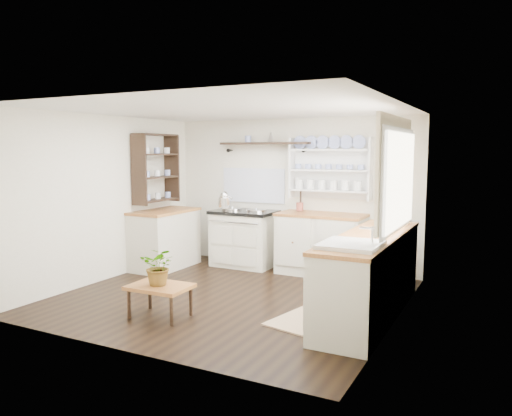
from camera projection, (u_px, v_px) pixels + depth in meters
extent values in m
cube|color=black|center=(231.00, 297.00, 6.20)|extent=(4.00, 3.80, 0.01)
cube|color=beige|center=(292.00, 193.00, 7.75)|extent=(4.00, 0.02, 2.30)
cube|color=beige|center=(398.00, 215.00, 5.16)|extent=(0.02, 3.80, 2.30)
cube|color=beige|center=(107.00, 198.00, 6.97)|extent=(0.02, 3.80, 2.30)
cube|color=white|center=(230.00, 109.00, 5.94)|extent=(4.00, 3.80, 0.01)
cube|color=white|center=(398.00, 180.00, 5.27)|extent=(0.04, 1.40, 1.00)
cube|color=white|center=(396.00, 180.00, 5.28)|extent=(0.02, 1.50, 1.10)
cube|color=#EFE7BF|center=(396.00, 125.00, 5.22)|extent=(0.04, 1.55, 0.18)
cube|color=silver|center=(244.00, 240.00, 7.84)|extent=(0.94, 0.61, 0.83)
cube|color=black|center=(244.00, 212.00, 7.79)|extent=(0.98, 0.65, 0.05)
cylinder|color=silver|center=(232.00, 209.00, 7.89)|extent=(0.32, 0.32, 0.03)
cylinder|color=silver|center=(256.00, 210.00, 7.69)|extent=(0.32, 0.32, 0.03)
cylinder|color=silver|center=(233.00, 222.00, 7.50)|extent=(0.85, 0.02, 0.02)
cube|color=beige|center=(321.00, 245.00, 7.29)|extent=(1.25, 0.60, 0.88)
cube|color=brown|center=(322.00, 215.00, 7.24)|extent=(1.27, 0.63, 0.04)
cube|color=beige|center=(370.00, 276.00, 5.47)|extent=(0.60, 2.40, 0.88)
cube|color=brown|center=(371.00, 237.00, 5.42)|extent=(0.62, 2.43, 0.04)
cube|color=white|center=(351.00, 257.00, 4.76)|extent=(0.55, 0.60, 0.28)
cylinder|color=silver|center=(372.00, 238.00, 4.65)|extent=(0.02, 0.02, 0.22)
cube|color=beige|center=(165.00, 239.00, 7.72)|extent=(0.60, 1.10, 0.88)
cube|color=brown|center=(164.00, 211.00, 7.67)|extent=(0.62, 1.13, 0.04)
cube|color=white|center=(332.00, 168.00, 7.39)|extent=(1.20, 0.03, 0.90)
cube|color=white|center=(330.00, 168.00, 7.31)|extent=(1.20, 0.22, 0.02)
cylinder|color=navy|center=(330.00, 150.00, 7.29)|extent=(0.20, 0.02, 0.20)
cube|color=black|center=(265.00, 143.00, 7.73)|extent=(1.50, 0.24, 0.04)
cone|color=black|center=(231.00, 150.00, 8.09)|extent=(0.06, 0.20, 0.06)
cone|color=black|center=(306.00, 150.00, 7.51)|extent=(0.06, 0.20, 0.06)
cube|color=black|center=(156.00, 168.00, 7.65)|extent=(0.28, 0.80, 1.05)
cylinder|color=brown|center=(300.00, 207.00, 7.47)|extent=(0.11, 0.11, 0.13)
cube|color=brown|center=(160.00, 287.00, 5.43)|extent=(0.67, 0.49, 0.04)
cylinder|color=black|center=(129.00, 304.00, 5.40)|extent=(0.04, 0.04, 0.32)
cylinder|color=black|center=(150.00, 295.00, 5.73)|extent=(0.04, 0.04, 0.32)
cylinder|color=black|center=(171.00, 311.00, 5.16)|extent=(0.04, 0.04, 0.32)
cylinder|color=black|center=(191.00, 301.00, 5.49)|extent=(0.04, 0.04, 0.32)
imported|color=#3F7233|center=(159.00, 266.00, 5.40)|extent=(0.46, 0.43, 0.42)
cube|color=#9C7B5A|center=(306.00, 319.00, 5.35)|extent=(0.72, 0.95, 0.02)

